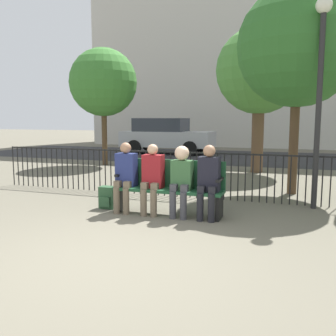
% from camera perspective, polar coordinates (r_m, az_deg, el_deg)
% --- Properties ---
extents(ground_plane, '(80.00, 80.00, 0.00)m').
position_cam_1_polar(ground_plane, '(4.52, -9.29, -13.65)').
color(ground_plane, '#605B4C').
extents(park_bench, '(1.88, 0.45, 0.92)m').
position_cam_1_polar(park_bench, '(6.39, 0.24, -2.60)').
color(park_bench, '#194728').
rests_on(park_bench, ground).
extents(seated_person_0, '(0.34, 0.39, 1.21)m').
position_cam_1_polar(seated_person_0, '(6.53, -6.53, -0.87)').
color(seated_person_0, brown).
rests_on(seated_person_0, ground).
extents(seated_person_1, '(0.34, 0.39, 1.20)m').
position_cam_1_polar(seated_person_1, '(6.33, -2.43, -1.18)').
color(seated_person_1, brown).
rests_on(seated_person_1, ground).
extents(seated_person_2, '(0.34, 0.39, 1.18)m').
position_cam_1_polar(seated_person_2, '(6.16, 2.03, -1.28)').
color(seated_person_2, '#3D3D42').
rests_on(seated_person_2, ground).
extents(seated_person_3, '(0.34, 0.39, 1.21)m').
position_cam_1_polar(seated_person_3, '(6.04, 6.19, -1.56)').
color(seated_person_3, black).
rests_on(seated_person_3, ground).
extents(backpack, '(0.29, 0.23, 0.40)m').
position_cam_1_polar(backpack, '(6.90, -9.18, -4.48)').
color(backpack, '#284C2D').
rests_on(backpack, ground).
extents(fence_railing, '(9.01, 0.03, 0.95)m').
position_cam_1_polar(fence_railing, '(7.68, 3.43, -0.41)').
color(fence_railing, black).
rests_on(fence_railing, ground).
extents(tree_1, '(2.51, 2.51, 4.36)m').
position_cam_1_polar(tree_1, '(8.55, 19.19, 17.06)').
color(tree_1, '#4C3823').
rests_on(tree_1, ground).
extents(tree_2, '(2.56, 2.56, 4.30)m').
position_cam_1_polar(tree_2, '(11.63, 13.79, 14.11)').
color(tree_2, brown).
rests_on(tree_2, ground).
extents(tree_3, '(2.31, 2.31, 4.00)m').
position_cam_1_polar(tree_3, '(13.30, -9.83, 12.70)').
color(tree_3, '#4C3823').
rests_on(tree_3, ground).
extents(lamp_post, '(0.28, 0.28, 3.67)m').
position_cam_1_polar(lamp_post, '(7.20, 22.22, 13.42)').
color(lamp_post, black).
rests_on(lamp_post, ground).
extents(street_surface, '(24.00, 6.00, 0.01)m').
position_cam_1_polar(street_surface, '(15.91, 11.62, 1.61)').
color(street_surface, '#2B2B2D').
rests_on(street_surface, ground).
extents(parked_car_0, '(4.20, 1.94, 1.62)m').
position_cam_1_polar(parked_car_0, '(17.34, -0.34, 5.03)').
color(parked_car_0, '#B7B7BC').
rests_on(parked_car_0, ground).
extents(building_facade, '(20.00, 6.00, 14.92)m').
position_cam_1_polar(building_facade, '(24.48, 14.74, 21.17)').
color(building_facade, beige).
rests_on(building_facade, ground).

